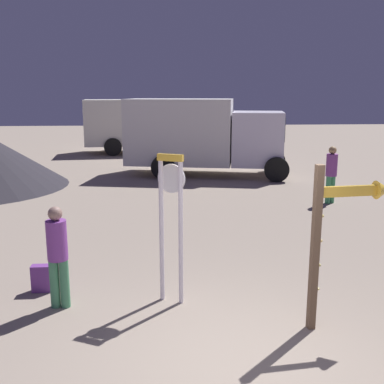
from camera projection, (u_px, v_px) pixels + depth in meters
name	position (u px, v px, depth m)	size (l,w,h in m)	color
ground_plane	(244.00, 367.00, 5.52)	(80.00, 80.00, 0.00)	gray
standing_clock	(171.00, 213.00, 6.98)	(0.42, 0.26, 2.32)	white
arrow_sign	(342.00, 222.00, 6.19)	(1.11, 0.30, 2.30)	brown
person_near_clock	(58.00, 252.00, 6.89)	(0.30, 0.30, 1.58)	#43875D
backpack	(42.00, 278.00, 7.59)	(0.33, 0.21, 0.45)	#71378B
person_distant	(331.00, 172.00, 13.43)	(0.32, 0.32, 1.68)	#3E925B
box_truck_near	(201.00, 134.00, 17.90)	(6.50, 3.47, 2.93)	silver
box_truck_far	(138.00, 124.00, 24.53)	(6.26, 2.97, 2.79)	silver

